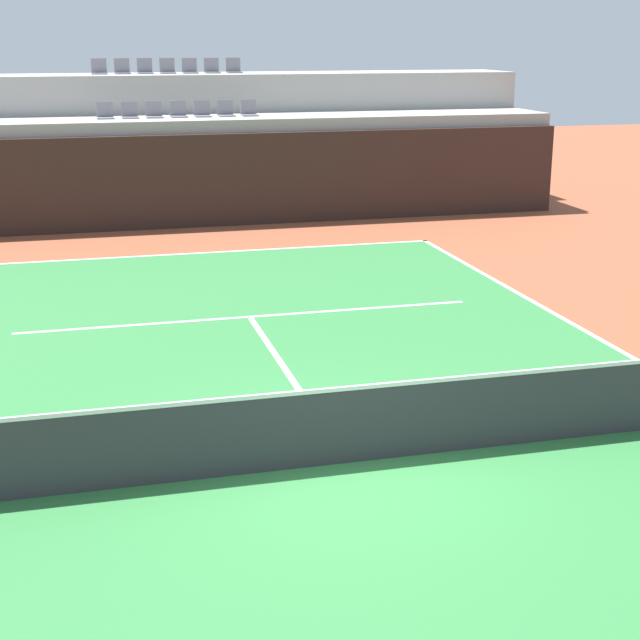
# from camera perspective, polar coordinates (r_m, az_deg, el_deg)

# --- Properties ---
(ground_plane) EXTENTS (80.00, 80.00, 0.00)m
(ground_plane) POSITION_cam_1_polar(r_m,az_deg,el_deg) (11.61, 1.66, -8.49)
(ground_plane) COLOR brown
(court_surface) EXTENTS (11.00, 24.00, 0.01)m
(court_surface) POSITION_cam_1_polar(r_m,az_deg,el_deg) (11.60, 1.66, -8.46)
(court_surface) COLOR #2D7238
(court_surface) RESTS_ON ground_plane
(baseline_far) EXTENTS (11.00, 0.10, 0.00)m
(baseline_far) POSITION_cam_1_polar(r_m,az_deg,el_deg) (22.78, -6.73, 3.98)
(baseline_far) COLOR white
(baseline_far) RESTS_ON court_surface
(service_line_far) EXTENTS (8.26, 0.10, 0.00)m
(service_line_far) POSITION_cam_1_polar(r_m,az_deg,el_deg) (17.46, -4.18, 0.19)
(service_line_far) COLOR white
(service_line_far) RESTS_ON court_surface
(centre_service_line) EXTENTS (0.10, 6.40, 0.00)m
(centre_service_line) POSITION_cam_1_polar(r_m,az_deg,el_deg) (14.47, -1.86, -3.26)
(centre_service_line) COLOR white
(centre_service_line) RESTS_ON court_surface
(back_wall) EXTENTS (20.98, 0.30, 2.44)m
(back_wall) POSITION_cam_1_polar(r_m,az_deg,el_deg) (25.84, -7.88, 8.15)
(back_wall) COLOR black
(back_wall) RESTS_ON ground_plane
(stands_tier_lower) EXTENTS (20.98, 2.40, 2.77)m
(stands_tier_lower) POSITION_cam_1_polar(r_m,az_deg,el_deg) (27.15, -8.24, 8.89)
(stands_tier_lower) COLOR #9E9E99
(stands_tier_lower) RESTS_ON ground_plane
(stands_tier_upper) EXTENTS (20.98, 2.40, 3.84)m
(stands_tier_upper) POSITION_cam_1_polar(r_m,az_deg,el_deg) (29.46, -8.83, 10.50)
(stands_tier_upper) COLOR #9E9E99
(stands_tier_upper) RESTS_ON ground_plane
(seating_row_lower) EXTENTS (4.36, 0.44, 0.44)m
(seating_row_lower) POSITION_cam_1_polar(r_m,az_deg,el_deg) (27.09, -8.40, 12.08)
(seating_row_lower) COLOR slate
(seating_row_lower) RESTS_ON stands_tier_lower
(seating_row_upper) EXTENTS (4.36, 0.44, 0.44)m
(seating_row_upper) POSITION_cam_1_polar(r_m,az_deg,el_deg) (29.42, -9.03, 14.48)
(seating_row_upper) COLOR slate
(seating_row_upper) RESTS_ON stands_tier_upper
(tennis_net) EXTENTS (11.08, 0.08, 1.07)m
(tennis_net) POSITION_cam_1_polar(r_m,az_deg,el_deg) (11.40, 1.68, -6.17)
(tennis_net) COLOR black
(tennis_net) RESTS_ON court_surface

